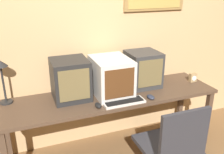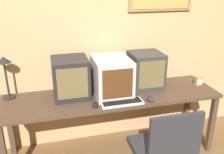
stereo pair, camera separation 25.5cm
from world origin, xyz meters
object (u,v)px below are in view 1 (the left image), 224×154
(monitor_left, at_px, (70,79))
(mouse_far_corner, at_px, (98,105))
(desk_clock, at_px, (193,78))
(monitor_center, at_px, (111,76))
(mouse_near_keyboard, at_px, (151,97))
(monitor_right, at_px, (143,69))
(keyboard_main, at_px, (124,102))
(desk_lamp, at_px, (1,71))

(monitor_left, xyz_separation_m, mouse_far_corner, (0.19, -0.30, -0.18))
(desk_clock, bearing_deg, monitor_center, 177.83)
(monitor_center, distance_m, mouse_far_corner, 0.38)
(mouse_near_keyboard, relative_size, mouse_far_corner, 1.06)
(monitor_right, xyz_separation_m, mouse_far_corner, (-0.64, -0.33, -0.18))
(monitor_right, bearing_deg, mouse_near_keyboard, -103.17)
(keyboard_main, xyz_separation_m, mouse_near_keyboard, (0.30, -0.00, 0.00))
(keyboard_main, bearing_deg, mouse_near_keyboard, -0.38)
(desk_clock, bearing_deg, mouse_near_keyboard, -162.16)
(monitor_left, relative_size, desk_lamp, 0.92)
(desk_clock, bearing_deg, monitor_left, 176.42)
(mouse_near_keyboard, xyz_separation_m, mouse_far_corner, (-0.56, 0.02, 0.00))
(monitor_center, distance_m, keyboard_main, 0.32)
(monitor_left, relative_size, mouse_near_keyboard, 3.71)
(monitor_left, distance_m, desk_clock, 1.45)
(monitor_left, xyz_separation_m, monitor_right, (0.83, 0.03, -0.01))
(monitor_center, distance_m, desk_lamp, 1.06)
(monitor_right, xyz_separation_m, mouse_near_keyboard, (-0.08, -0.34, -0.18))
(keyboard_main, distance_m, mouse_near_keyboard, 0.30)
(monitor_center, relative_size, monitor_right, 1.19)
(monitor_center, relative_size, mouse_far_corner, 4.55)
(monitor_center, xyz_separation_m, monitor_right, (0.41, 0.08, 0.00))
(monitor_right, height_order, mouse_near_keyboard, monitor_right)
(mouse_near_keyboard, bearing_deg, desk_lamp, 162.76)
(keyboard_main, height_order, mouse_far_corner, mouse_far_corner)
(mouse_near_keyboard, distance_m, desk_lamp, 1.47)
(mouse_far_corner, bearing_deg, monitor_left, 123.07)
(monitor_left, relative_size, mouse_far_corner, 3.94)
(keyboard_main, bearing_deg, monitor_left, 145.60)
(monitor_right, bearing_deg, monitor_center, -169.06)
(monitor_center, relative_size, keyboard_main, 1.12)
(keyboard_main, bearing_deg, mouse_far_corner, 176.88)
(monitor_center, xyz_separation_m, desk_lamp, (-1.04, 0.17, 0.14))
(monitor_center, relative_size, desk_lamp, 1.06)
(desk_clock, height_order, desk_lamp, desk_lamp)
(keyboard_main, height_order, desk_lamp, desk_lamp)
(monitor_right, bearing_deg, mouse_far_corner, -153.00)
(mouse_near_keyboard, height_order, mouse_far_corner, mouse_far_corner)
(monitor_center, xyz_separation_m, desk_clock, (1.03, -0.04, -0.14))
(monitor_center, height_order, monitor_right, monitor_right)
(monitor_right, bearing_deg, keyboard_main, -138.02)
(mouse_far_corner, relative_size, desk_clock, 1.01)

